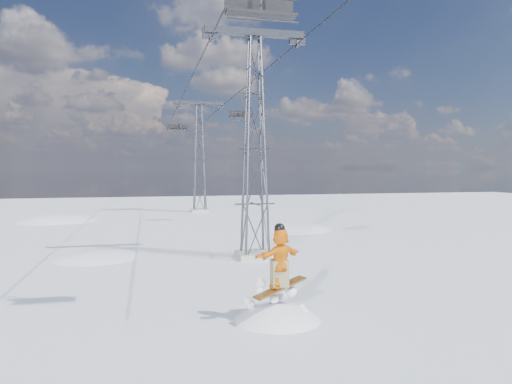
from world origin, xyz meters
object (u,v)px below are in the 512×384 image
Objects in this scene: lift_tower_near at (255,150)px; snowboarder_jump at (277,371)px; lift_tower_far at (200,159)px; lift_chair_near at (261,7)px.

lift_tower_near is 1.66× the size of snowboarder_jump.
lift_tower_far is at bearing 87.53° from snowboarder_jump.
lift_tower_far reaches higher than lift_chair_near.
lift_tower_far is 1.66× the size of snowboarder_jump.
lift_tower_far is 4.76× the size of lift_chair_near.
lift_tower_near is 1.00× the size of lift_tower_far.
snowboarder_jump is at bearing 46.93° from lift_chair_near.
lift_chair_near is (-2.20, -10.04, 3.46)m from lift_tower_near.
lift_tower_far is at bearing 90.00° from lift_tower_near.
lift_tower_near reaches higher than snowboarder_jump.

